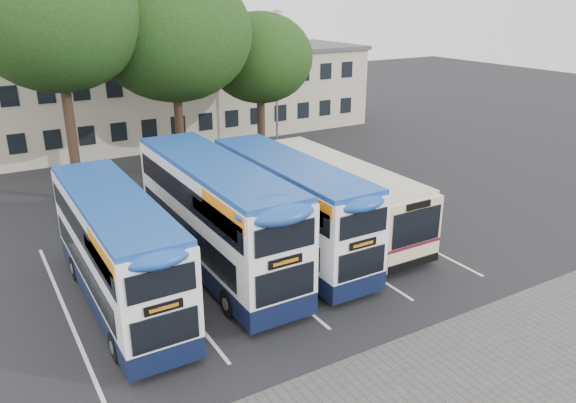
# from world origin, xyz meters

# --- Properties ---
(ground) EXTENTS (120.00, 120.00, 0.00)m
(ground) POSITION_xyz_m (0.00, 0.00, 0.00)
(ground) COLOR black
(ground) RESTS_ON ground
(paving_strip) EXTENTS (40.00, 6.00, 0.01)m
(paving_strip) POSITION_xyz_m (-2.00, -5.00, 0.01)
(paving_strip) COLOR #595654
(paving_strip) RESTS_ON ground
(bay_lines) EXTENTS (14.12, 11.00, 0.01)m
(bay_lines) POSITION_xyz_m (-3.75, 5.00, 0.01)
(bay_lines) COLOR silver
(bay_lines) RESTS_ON ground
(depot_building) EXTENTS (32.40, 8.40, 6.20)m
(depot_building) POSITION_xyz_m (0.00, 26.99, 3.15)
(depot_building) COLOR #C0B59A
(depot_building) RESTS_ON ground
(lamp_post) EXTENTS (0.25, 1.05, 9.06)m
(lamp_post) POSITION_xyz_m (6.00, 19.97, 5.08)
(lamp_post) COLOR gray
(lamp_post) RESTS_ON ground
(tree_left) EXTENTS (7.97, 7.97, 12.29)m
(tree_left) POSITION_xyz_m (-7.99, 16.17, 8.88)
(tree_left) COLOR black
(tree_left) RESTS_ON ground
(tree_mid) EXTENTS (8.46, 8.46, 11.60)m
(tree_mid) POSITION_xyz_m (-2.04, 17.03, 7.99)
(tree_mid) COLOR black
(tree_mid) RESTS_ON ground
(tree_right) EXTENTS (6.47, 6.47, 9.10)m
(tree_right) POSITION_xyz_m (3.82, 18.22, 6.33)
(tree_right) COLOR black
(tree_right) RESTS_ON ground
(bus_dd_left) EXTENTS (2.27, 9.37, 3.90)m
(bus_dd_left) POSITION_xyz_m (-8.94, 4.49, 2.15)
(bus_dd_left) COLOR #0E1533
(bus_dd_left) RESTS_ON ground
(bus_dd_mid) EXTENTS (2.48, 10.23, 4.26)m
(bus_dd_mid) POSITION_xyz_m (-5.04, 5.25, 2.35)
(bus_dd_mid) COLOR #0E1533
(bus_dd_mid) RESTS_ON ground
(bus_dd_right) EXTENTS (2.30, 9.48, 3.95)m
(bus_dd_right) POSITION_xyz_m (-2.01, 5.01, 2.17)
(bus_dd_right) COLOR #0E1533
(bus_dd_right) RESTS_ON ground
(bus_single) EXTENTS (2.64, 10.36, 3.09)m
(bus_single) POSITION_xyz_m (1.09, 6.25, 1.75)
(bus_single) COLOR beige
(bus_single) RESTS_ON ground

